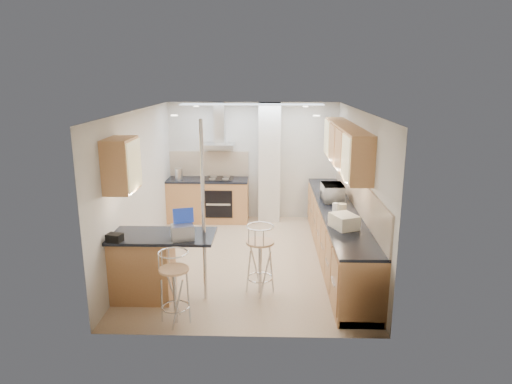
{
  "coord_description": "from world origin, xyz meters",
  "views": [
    {
      "loc": [
        0.34,
        -7.26,
        3.03
      ],
      "look_at": [
        0.13,
        0.2,
        1.13
      ],
      "focal_mm": 32.0,
      "sensor_mm": 36.0,
      "label": 1
    }
  ],
  "objects_px": {
    "laptop": "(183,232)",
    "bar_stool_near": "(175,287)",
    "microwave": "(333,193)",
    "bread_bin": "(344,221)",
    "bar_stool_end": "(260,259)"
  },
  "relations": [
    {
      "from": "bar_stool_near",
      "to": "bread_bin",
      "type": "height_order",
      "value": "bread_bin"
    },
    {
      "from": "microwave",
      "to": "laptop",
      "type": "xyz_separation_m",
      "value": [
        -2.24,
        -2.04,
        -0.03
      ]
    },
    {
      "from": "microwave",
      "to": "laptop",
      "type": "bearing_deg",
      "value": 129.88
    },
    {
      "from": "bread_bin",
      "to": "microwave",
      "type": "bearing_deg",
      "value": 65.57
    },
    {
      "from": "microwave",
      "to": "bar_stool_near",
      "type": "bearing_deg",
      "value": 135.54
    },
    {
      "from": "laptop",
      "to": "bar_stool_near",
      "type": "relative_size",
      "value": 0.3
    },
    {
      "from": "bar_stool_near",
      "to": "laptop",
      "type": "bearing_deg",
      "value": 110.81
    },
    {
      "from": "bar_stool_end",
      "to": "bread_bin",
      "type": "bearing_deg",
      "value": -60.09
    },
    {
      "from": "bread_bin",
      "to": "laptop",
      "type": "bearing_deg",
      "value": 171.59
    },
    {
      "from": "bread_bin",
      "to": "bar_stool_near",
      "type": "bearing_deg",
      "value": -177.79
    },
    {
      "from": "microwave",
      "to": "bar_stool_near",
      "type": "distance_m",
      "value": 3.44
    },
    {
      "from": "bar_stool_near",
      "to": "bar_stool_end",
      "type": "distance_m",
      "value": 1.35
    },
    {
      "from": "laptop",
      "to": "bar_stool_near",
      "type": "height_order",
      "value": "laptop"
    },
    {
      "from": "microwave",
      "to": "laptop",
      "type": "distance_m",
      "value": 3.03
    },
    {
      "from": "microwave",
      "to": "bar_stool_end",
      "type": "bearing_deg",
      "value": 141.18
    }
  ]
}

